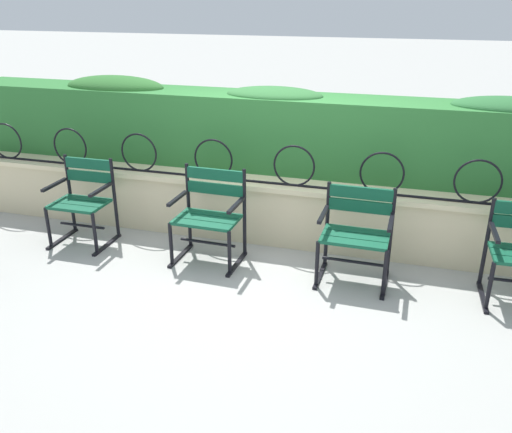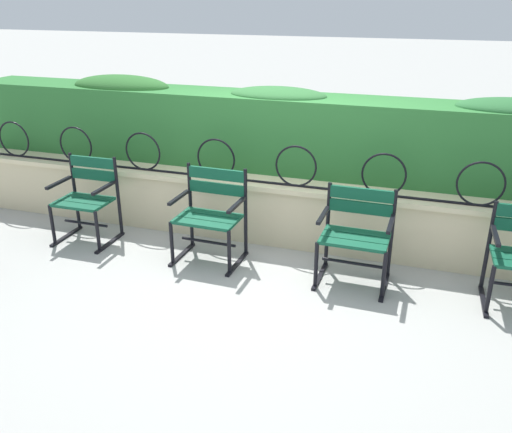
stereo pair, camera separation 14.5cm
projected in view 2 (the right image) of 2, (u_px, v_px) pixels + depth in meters
ground_plane at (254, 272)px, 5.03m from camera, size 60.00×60.00×0.00m
stone_wall at (278, 211)px, 5.58m from camera, size 7.92×0.41×0.65m
iron_arch_fence at (258, 165)px, 5.37m from camera, size 7.37×0.02×0.42m
hedge_row at (289, 130)px, 5.73m from camera, size 7.76×0.65×0.91m
park_chair_leftmost at (87, 197)px, 5.58m from camera, size 0.58×0.53×0.87m
park_chair_centre_left at (211, 213)px, 5.15m from camera, size 0.64×0.53×0.90m
park_chair_centre_right at (356, 233)px, 4.75m from camera, size 0.63×0.53×0.84m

